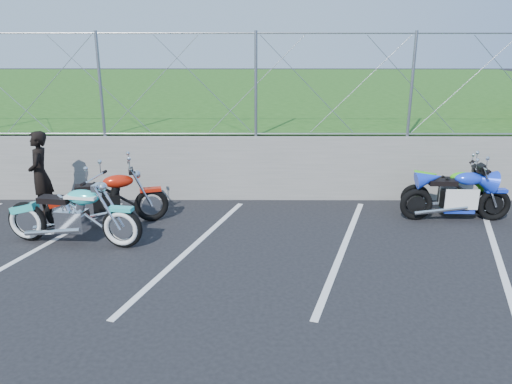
{
  "coord_description": "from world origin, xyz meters",
  "views": [
    {
      "loc": [
        1.05,
        -6.26,
        3.22
      ],
      "look_at": [
        1.01,
        1.3,
        0.83
      ],
      "focal_mm": 35.0,
      "sensor_mm": 36.0,
      "label": 1
    }
  ],
  "objects_px": {
    "sportbike_blue": "(458,197)",
    "person_standing": "(40,174)",
    "naked_orange": "(110,201)",
    "cruiser_turquoise": "(75,217)",
    "sportbike_green": "(453,193)"
  },
  "relations": [
    {
      "from": "sportbike_blue",
      "to": "person_standing",
      "type": "xyz_separation_m",
      "value": [
        -7.57,
        0.22,
        0.35
      ]
    },
    {
      "from": "naked_orange",
      "to": "sportbike_blue",
      "type": "height_order",
      "value": "naked_orange"
    },
    {
      "from": "cruiser_turquoise",
      "to": "sportbike_blue",
      "type": "height_order",
      "value": "cruiser_turquoise"
    },
    {
      "from": "cruiser_turquoise",
      "to": "naked_orange",
      "type": "distance_m",
      "value": 0.91
    },
    {
      "from": "cruiser_turquoise",
      "to": "naked_orange",
      "type": "height_order",
      "value": "cruiser_turquoise"
    },
    {
      "from": "sportbike_green",
      "to": "person_standing",
      "type": "bearing_deg",
      "value": -167.37
    },
    {
      "from": "sportbike_blue",
      "to": "person_standing",
      "type": "bearing_deg",
      "value": 179.21
    },
    {
      "from": "naked_orange",
      "to": "sportbike_blue",
      "type": "xyz_separation_m",
      "value": [
        6.19,
        0.26,
        -0.0
      ]
    },
    {
      "from": "cruiser_turquoise",
      "to": "person_standing",
      "type": "distance_m",
      "value": 1.75
    },
    {
      "from": "naked_orange",
      "to": "sportbike_green",
      "type": "height_order",
      "value": "naked_orange"
    },
    {
      "from": "sportbike_green",
      "to": "sportbike_blue",
      "type": "distance_m",
      "value": 0.34
    },
    {
      "from": "sportbike_blue",
      "to": "naked_orange",
      "type": "bearing_deg",
      "value": -176.67
    },
    {
      "from": "cruiser_turquoise",
      "to": "sportbike_green",
      "type": "height_order",
      "value": "cruiser_turquoise"
    },
    {
      "from": "person_standing",
      "to": "naked_orange",
      "type": "bearing_deg",
      "value": 58.65
    },
    {
      "from": "sportbike_green",
      "to": "sportbike_blue",
      "type": "relative_size",
      "value": 0.9
    }
  ]
}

